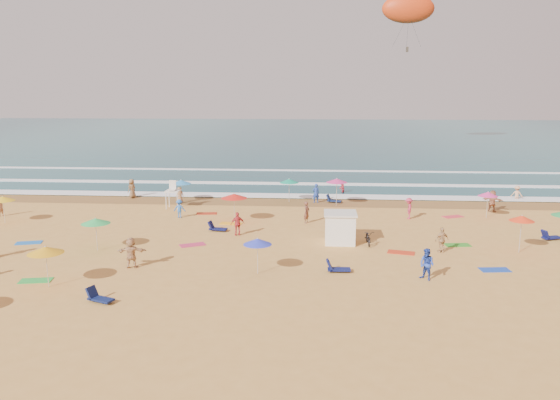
# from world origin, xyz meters

# --- Properties ---
(ground) EXTENTS (220.00, 220.00, 0.00)m
(ground) POSITION_xyz_m (0.00, 0.00, 0.00)
(ground) COLOR gold
(ground) RESTS_ON ground
(ocean) EXTENTS (220.00, 140.00, 0.18)m
(ocean) POSITION_xyz_m (0.00, 84.00, 0.00)
(ocean) COLOR #0C4756
(ocean) RESTS_ON ground
(wet_sand) EXTENTS (220.00, 220.00, 0.00)m
(wet_sand) POSITION_xyz_m (0.00, 12.50, 0.01)
(wet_sand) COLOR olive
(wet_sand) RESTS_ON ground
(surf_foam) EXTENTS (200.00, 18.70, 0.05)m
(surf_foam) POSITION_xyz_m (0.00, 21.32, 0.10)
(surf_foam) COLOR white
(surf_foam) RESTS_ON ground
(cabana) EXTENTS (2.00, 2.00, 2.00)m
(cabana) POSITION_xyz_m (5.79, -0.96, 1.00)
(cabana) COLOR white
(cabana) RESTS_ON ground
(cabana_roof) EXTENTS (2.20, 2.20, 0.12)m
(cabana_roof) POSITION_xyz_m (5.79, -0.96, 2.06)
(cabana_roof) COLOR silver
(cabana_roof) RESTS_ON cabana
(bicycle) EXTENTS (0.73, 1.90, 0.99)m
(bicycle) POSITION_xyz_m (7.69, -1.26, 0.49)
(bicycle) COLOR black
(bicycle) RESTS_ON ground
(lifeguard_stand) EXTENTS (1.20, 1.20, 2.10)m
(lifeguard_stand) POSITION_xyz_m (-8.49, 9.08, 1.05)
(lifeguard_stand) COLOR white
(lifeguard_stand) RESTS_ON ground
(beach_umbrellas) EXTENTS (59.10, 29.84, 0.77)m
(beach_umbrellas) POSITION_xyz_m (-1.38, 1.07, 2.09)
(beach_umbrellas) COLOR green
(beach_umbrellas) RESTS_ON ground
(loungers) EXTENTS (56.15, 26.01, 0.34)m
(loungers) POSITION_xyz_m (6.98, -2.38, 0.17)
(loungers) COLOR #101E51
(loungers) RESTS_ON ground
(towels) EXTENTS (35.77, 18.58, 0.03)m
(towels) POSITION_xyz_m (-0.36, -1.22, 0.01)
(towels) COLOR red
(towels) RESTS_ON ground
(beachgoers) EXTENTS (45.86, 28.51, 2.11)m
(beachgoers) POSITION_xyz_m (2.25, 3.66, 0.83)
(beachgoers) COLOR #C83238
(beachgoers) RESTS_ON ground
(parasail) EXTENTS (9.14, 3.20, 9.96)m
(parasail) POSITION_xyz_m (19.55, 64.55, 24.20)
(parasail) COLOR red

